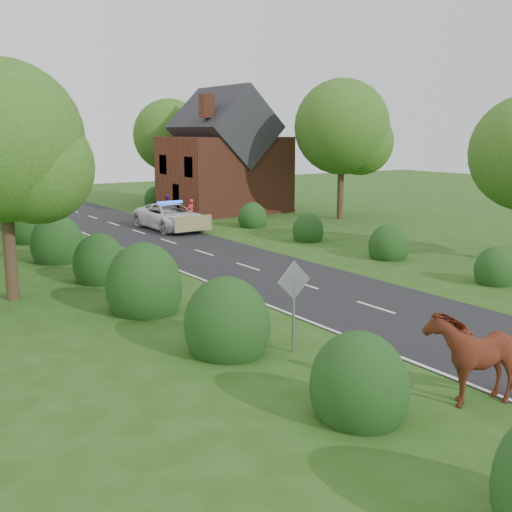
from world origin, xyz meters
TOP-DOWN VIEW (x-y plane):
  - ground at (0.00, 0.00)m, footprint 120.00×120.00m
  - road at (0.00, 15.00)m, footprint 6.00×70.00m
  - road_markings at (-1.60, 12.93)m, footprint 4.96×70.00m
  - hedgerow_left at (-6.51, 11.69)m, footprint 2.75×50.41m
  - hedgerow_right at (6.60, 11.21)m, footprint 2.10×45.78m
  - tree_left_a at (-9.75, 11.86)m, footprint 5.74×5.60m
  - tree_right_b at (14.29, 21.84)m, footprint 6.56×6.40m
  - tree_right_c at (9.27, 37.85)m, footprint 6.15×6.00m
  - road_sign at (-5.00, 2.00)m, footprint 1.06×0.08m
  - house at (9.49, 30.00)m, footprint 8.00×7.40m
  - cow at (-3.44, -2.68)m, footprint 2.66×1.81m
  - police_van at (2.02, 23.82)m, footprint 2.69×5.84m
  - pedestrian_red at (4.26, 25.40)m, footprint 0.69×0.58m
  - pedestrian_purple at (3.50, 27.31)m, footprint 0.99×0.84m

SIDE VIEW (x-z plane):
  - ground at x=0.00m, z-range 0.00..0.00m
  - road at x=0.00m, z-range 0.00..0.02m
  - road_markings at x=-1.60m, z-range 0.02..0.03m
  - hedgerow_right at x=6.60m, z-range -0.50..1.60m
  - hedgerow_left at x=-6.51m, z-range -0.75..2.25m
  - pedestrian_red at x=4.26m, z-range 0.00..1.60m
  - police_van at x=2.02m, z-range -0.07..1.68m
  - cow at x=-3.44m, z-range 0.00..1.72m
  - pedestrian_purple at x=3.50m, z-range 0.00..1.80m
  - road_sign at x=-5.00m, z-range 0.39..2.92m
  - house at x=9.49m, z-range -0.80..8.37m
  - tree_left_a at x=-9.75m, z-range 1.15..9.53m
  - tree_right_c at x=9.27m, z-range 1.05..9.63m
  - tree_right_b at x=14.29m, z-range 1.24..10.64m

